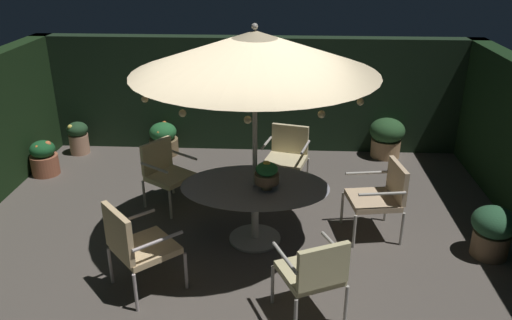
{
  "coord_description": "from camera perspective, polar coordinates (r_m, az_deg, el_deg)",
  "views": [
    {
      "loc": [
        0.49,
        -5.24,
        3.46
      ],
      "look_at": [
        0.18,
        0.47,
        0.98
      ],
      "focal_mm": 35.73,
      "sensor_mm": 36.0,
      "label": 1
    }
  ],
  "objects": [
    {
      "name": "patio_dining_table",
      "position": [
        6.17,
        -0.12,
        -4.06
      ],
      "size": [
        1.79,
        1.26,
        0.76
      ],
      "color": "#BBB6AB",
      "rests_on": "ground_plane"
    },
    {
      "name": "potted_plant_left_near",
      "position": [
        8.75,
        -22.65,
        0.2
      ],
      "size": [
        0.43,
        0.43,
        0.57
      ],
      "color": "#A65C40",
      "rests_on": "ground_plane"
    },
    {
      "name": "patio_chair_southeast",
      "position": [
        5.47,
        -13.34,
        -9.04
      ],
      "size": [
        0.87,
        0.87,
        1.02
      ],
      "color": "#BAAEAC",
      "rests_on": "ground_plane"
    },
    {
      "name": "hedge_backdrop_rear",
      "position": [
        8.96,
        -0.13,
        7.41
      ],
      "size": [
        7.63,
        0.3,
        1.98
      ],
      "primitive_type": "cube",
      "color": "black",
      "rests_on": "ground_plane"
    },
    {
      "name": "patio_chair_northeast",
      "position": [
        7.57,
        3.51,
        0.81
      ],
      "size": [
        0.73,
        0.69,
        0.94
      ],
      "color": "#BCB5AD",
      "rests_on": "ground_plane"
    },
    {
      "name": "ground_plane",
      "position": [
        6.3,
        -1.88,
        -9.98
      ],
      "size": [
        7.63,
        7.01,
        0.02
      ],
      "primitive_type": "cube",
      "color": "#564E47"
    },
    {
      "name": "potted_plant_left_far",
      "position": [
        9.01,
        14.41,
        2.58
      ],
      "size": [
        0.6,
        0.6,
        0.68
      ],
      "color": "tan",
      "rests_on": "ground_plane"
    },
    {
      "name": "patio_chair_east",
      "position": [
        7.18,
        -10.13,
        -1.02
      ],
      "size": [
        0.78,
        0.78,
        0.92
      ],
      "color": "#B4B1A3",
      "rests_on": "ground_plane"
    },
    {
      "name": "patio_chair_north",
      "position": [
        6.52,
        13.85,
        -3.68
      ],
      "size": [
        0.71,
        0.71,
        0.95
      ],
      "color": "#B4AFA4",
      "rests_on": "ground_plane"
    },
    {
      "name": "patio_chair_south",
      "position": [
        4.98,
        6.52,
        -12.3
      ],
      "size": [
        0.75,
        0.76,
        0.94
      ],
      "color": "#B9B4AB",
      "rests_on": "ground_plane"
    },
    {
      "name": "potted_plant_right_near",
      "position": [
        9.01,
        -10.32,
        2.34
      ],
      "size": [
        0.5,
        0.5,
        0.57
      ],
      "color": "olive",
      "rests_on": "ground_plane"
    },
    {
      "name": "potted_plant_back_left",
      "position": [
        9.41,
        -19.28,
        2.47
      ],
      "size": [
        0.36,
        0.36,
        0.57
      ],
      "color": "tan",
      "rests_on": "ground_plane"
    },
    {
      "name": "centerpiece_planter",
      "position": [
        5.94,
        1.22,
        -1.56
      ],
      "size": [
        0.29,
        0.29,
        0.36
      ],
      "color": "olive",
      "rests_on": "patio_dining_table"
    },
    {
      "name": "potted_plant_right_far",
      "position": [
        6.61,
        25.0,
        -7.11
      ],
      "size": [
        0.51,
        0.51,
        0.63
      ],
      "color": "#7E6144",
      "rests_on": "ground_plane"
    },
    {
      "name": "patio_umbrella",
      "position": [
        5.59,
        -0.14,
        11.96
      ],
      "size": [
        2.73,
        2.73,
        2.66
      ],
      "color": "#B2ADA4",
      "rests_on": "ground_plane"
    }
  ]
}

